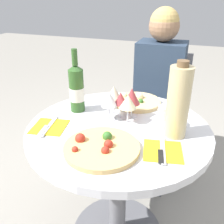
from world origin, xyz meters
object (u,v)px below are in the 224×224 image
at_px(seated_diner, 155,106).
at_px(pizza_large, 102,147).
at_px(chair_behind_diner, 158,112).
at_px(dining_table, 118,159).
at_px(tall_carafe, 178,102).
at_px(wine_bottle, 77,88).

bearing_deg(seated_diner, pizza_large, 86.02).
height_order(chair_behind_diner, seated_diner, seated_diner).
height_order(dining_table, tall_carafe, tall_carafe).
bearing_deg(pizza_large, wine_bottle, 130.94).
relative_size(chair_behind_diner, wine_bottle, 2.76).
distance_m(dining_table, wine_bottle, 0.41).
xyz_separation_m(seated_diner, pizza_large, (-0.06, -0.86, 0.18)).
relative_size(dining_table, seated_diner, 0.70).
relative_size(dining_table, wine_bottle, 2.65).
height_order(chair_behind_diner, tall_carafe, tall_carafe).
relative_size(dining_table, tall_carafe, 2.59).
relative_size(wine_bottle, tall_carafe, 0.98).
bearing_deg(chair_behind_diner, tall_carafe, 103.97).
bearing_deg(seated_diner, dining_table, 84.79).
xyz_separation_m(chair_behind_diner, pizza_large, (-0.06, -1.00, 0.30)).
bearing_deg(chair_behind_diner, pizza_large, 86.59).
xyz_separation_m(chair_behind_diner, wine_bottle, (-0.32, -0.71, 0.41)).
distance_m(pizza_large, wine_bottle, 0.41).
distance_m(dining_table, tall_carafe, 0.43).
distance_m(seated_diner, pizza_large, 0.88).
bearing_deg(pizza_large, chair_behind_diner, 86.59).
distance_m(chair_behind_diner, tall_carafe, 0.92).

